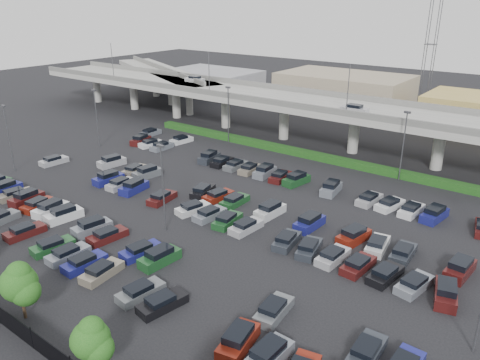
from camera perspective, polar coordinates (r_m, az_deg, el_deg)
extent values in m
plane|color=black|center=(60.29, -3.61, -3.29)|extent=(280.00, 280.00, 0.00)
cube|color=gray|center=(83.64, 10.77, 8.69)|extent=(150.00, 13.00, 1.10)
cube|color=#5D5D58|center=(77.98, 8.73, 8.69)|extent=(150.00, 0.50, 1.00)
cube|color=#5D5D58|center=(88.97, 12.67, 9.99)|extent=(150.00, 0.50, 1.00)
cylinder|color=gray|center=(126.66, -17.04, 10.59)|extent=(1.80, 1.80, 6.70)
cube|color=#5D5D58|center=(126.15, -17.19, 11.99)|extent=(2.60, 9.75, 0.50)
cylinder|color=gray|center=(115.81, -12.81, 10.05)|extent=(1.80, 1.80, 6.70)
cube|color=#5D5D58|center=(115.26, -12.94, 11.58)|extent=(2.60, 9.75, 0.50)
cylinder|color=gray|center=(105.71, -7.77, 9.33)|extent=(1.80, 1.80, 6.70)
cube|color=#5D5D58|center=(105.11, -7.86, 11.00)|extent=(2.60, 9.75, 0.50)
cylinder|color=gray|center=(96.59, -1.75, 8.37)|extent=(1.80, 1.80, 6.70)
cube|color=#5D5D58|center=(95.93, -1.77, 10.20)|extent=(2.60, 9.75, 0.50)
cylinder|color=gray|center=(88.76, 5.38, 7.11)|extent=(1.80, 1.80, 6.70)
cube|color=#5D5D58|center=(88.03, 5.46, 9.09)|extent=(2.60, 9.75, 0.50)
cylinder|color=gray|center=(82.56, 13.69, 5.49)|extent=(1.80, 1.80, 6.70)
cube|color=#5D5D58|center=(81.79, 13.88, 7.61)|extent=(2.60, 9.75, 0.50)
cylinder|color=gray|center=(78.41, 23.05, 3.53)|extent=(1.80, 1.80, 6.70)
cube|color=#5D5D58|center=(77.59, 23.38, 5.74)|extent=(2.60, 9.75, 0.50)
cube|color=silver|center=(104.92, -5.54, 12.03)|extent=(4.40, 1.82, 0.82)
cube|color=black|center=(104.82, -5.55, 12.37)|extent=(2.30, 1.60, 0.50)
cube|color=#A2A1A5|center=(78.33, 13.77, 8.32)|extent=(4.40, 1.82, 0.82)
cube|color=black|center=(78.20, 13.81, 8.77)|extent=(2.30, 1.60, 0.50)
cylinder|color=#49494D|center=(109.93, -15.29, 13.72)|extent=(0.14, 0.14, 8.00)
cylinder|color=#49494D|center=(89.77, -3.79, 12.82)|extent=(0.14, 0.14, 8.00)
cylinder|color=#49494D|center=(74.83, 13.03, 10.60)|extent=(0.14, 0.14, 8.00)
cube|color=gray|center=(123.16, -9.33, 12.79)|extent=(50.93, 30.13, 1.10)
cube|color=#5D5D58|center=(123.01, -9.36, 13.28)|extent=(47.34, 22.43, 1.00)
cylinder|color=gray|center=(141.66, -11.84, 12.13)|extent=(1.60, 1.60, 6.70)
cylinder|color=gray|center=(130.33, -10.27, 11.46)|extent=(1.60, 1.60, 6.70)
cylinder|color=gray|center=(119.14, -8.41, 10.65)|extent=(1.60, 1.60, 6.70)
cylinder|color=gray|center=(108.12, -6.19, 9.67)|extent=(1.60, 1.60, 6.70)
cube|color=#113A13|center=(79.39, 8.16, 3.14)|extent=(66.00, 1.60, 1.10)
cylinder|color=black|center=(40.71, -24.02, -17.18)|extent=(0.10, 0.10, 2.00)
cylinder|color=#332316|center=(44.26, -24.86, -13.97)|extent=(0.26, 0.26, 1.97)
sphere|color=#1A5115|center=(42.99, -25.37, -11.32)|extent=(3.07, 3.07, 3.07)
sphere|color=#1A5115|center=(42.75, -24.66, -12.26)|extent=(2.41, 2.41, 2.41)
sphere|color=#1A5115|center=(43.60, -25.78, -11.43)|extent=(2.41, 2.41, 2.41)
sphere|color=#1A5115|center=(42.56, -25.39, -10.29)|extent=(2.08, 2.08, 2.08)
sphere|color=#1A5115|center=(35.65, -17.74, -18.05)|extent=(2.79, 2.79, 2.79)
sphere|color=#1A5115|center=(35.57, -16.86, -19.07)|extent=(2.19, 2.19, 2.19)
sphere|color=#1A5115|center=(36.17, -18.33, -18.08)|extent=(2.19, 2.19, 2.19)
sphere|color=#1A5115|center=(35.18, -17.69, -16.98)|extent=(1.89, 1.89, 1.89)
cube|color=#575B5E|center=(62.94, -27.21, -4.27)|extent=(2.33, 4.58, 0.82)
cube|color=#451312|center=(58.37, -24.74, -5.80)|extent=(2.11, 4.51, 0.82)
cube|color=black|center=(58.03, -25.00, -5.31)|extent=(1.75, 2.40, 0.50)
cube|color=#1B4B22|center=(53.97, -21.84, -7.56)|extent=(2.44, 4.62, 0.82)
cube|color=black|center=(53.60, -22.11, -7.05)|extent=(1.92, 2.51, 0.50)
cube|color=slate|center=(51.85, -20.20, -8.55)|extent=(2.01, 4.47, 0.82)
cube|color=black|center=(51.47, -20.48, -8.02)|extent=(1.70, 2.37, 0.50)
cube|color=navy|center=(49.80, -18.42, -9.61)|extent=(2.04, 4.49, 0.82)
cube|color=black|center=(49.39, -18.69, -9.07)|extent=(1.72, 2.38, 0.50)
cube|color=slate|center=(47.81, -16.47, -10.75)|extent=(2.31, 4.58, 0.82)
cube|color=black|center=(47.39, -16.74, -10.20)|extent=(1.85, 2.47, 0.50)
cube|color=#575B5E|center=(44.08, -12.00, -13.28)|extent=(2.36, 4.59, 0.82)
cube|color=black|center=(43.63, -12.26, -12.71)|extent=(1.88, 2.48, 0.50)
cube|color=black|center=(42.36, -9.44, -14.67)|extent=(2.58, 4.65, 0.82)
cube|color=black|center=(41.89, -9.70, -14.09)|extent=(1.99, 2.55, 0.50)
cube|color=maroon|center=(37.87, -0.21, -19.17)|extent=(2.62, 4.67, 1.05)
cube|color=black|center=(37.34, -0.21, -18.22)|extent=(2.07, 2.86, 0.65)
cube|color=slate|center=(36.68, 3.45, -20.82)|extent=(1.99, 4.47, 1.05)
cube|color=black|center=(36.14, 3.48, -19.86)|extent=(1.70, 2.66, 0.65)
cube|color=navy|center=(71.79, -26.72, -1.04)|extent=(2.22, 4.55, 1.05)
cube|color=black|center=(71.52, -26.83, -0.44)|extent=(1.84, 2.74, 0.65)
cube|color=slate|center=(69.50, -25.66, -1.67)|extent=(2.40, 4.61, 0.82)
cube|color=black|center=(69.20, -25.89, -1.23)|extent=(1.90, 2.50, 0.50)
cube|color=#451312|center=(67.15, -24.56, -2.15)|extent=(2.31, 4.58, 1.05)
cube|color=black|center=(66.85, -24.66, -1.50)|extent=(1.89, 2.77, 0.65)
cube|color=maroon|center=(64.92, -23.34, -2.85)|extent=(2.51, 4.64, 0.82)
cube|color=black|center=(64.60, -23.57, -2.39)|extent=(1.95, 2.53, 0.50)
cube|color=white|center=(62.65, -22.06, -3.41)|extent=(2.27, 4.56, 1.05)
cube|color=black|center=(62.33, -22.17, -2.72)|extent=(1.86, 2.75, 0.65)
cube|color=white|center=(60.46, -20.68, -4.11)|extent=(2.36, 4.60, 1.05)
cube|color=black|center=(60.13, -20.78, -3.40)|extent=(1.92, 2.78, 0.65)
cube|color=slate|center=(56.22, -17.58, -5.65)|extent=(2.51, 4.64, 1.05)
cube|color=black|center=(55.87, -17.67, -4.90)|extent=(2.00, 2.83, 0.65)
cube|color=#451312|center=(54.25, -15.83, -6.62)|extent=(2.26, 4.56, 0.82)
cube|color=black|center=(53.86, -16.07, -6.10)|extent=(1.83, 2.45, 0.50)
cube|color=navy|center=(50.39, -11.94, -8.51)|extent=(2.49, 4.63, 0.82)
cube|color=black|center=(49.98, -12.16, -7.97)|extent=(1.95, 2.52, 0.50)
cube|color=#1B4B22|center=(48.53, -9.76, -9.43)|extent=(2.15, 4.52, 1.05)
cube|color=black|center=(48.12, -9.82, -8.60)|extent=(1.79, 2.71, 0.65)
cube|color=#575B5E|center=(41.15, 4.16, -15.62)|extent=(2.26, 4.56, 0.82)
cube|color=black|center=(40.64, 4.03, -15.05)|extent=(1.83, 2.45, 0.50)
cube|color=#282D34|center=(38.40, 15.17, -19.62)|extent=(1.99, 4.47, 0.82)
cube|color=black|center=(37.85, 15.15, -19.07)|extent=(1.69, 2.36, 0.50)
cube|color=#A2A1A5|center=(81.24, -21.73, 2.12)|extent=(2.03, 4.48, 0.82)
cube|color=black|center=(80.96, -21.91, 2.50)|extent=(1.71, 2.38, 0.50)
cube|color=navy|center=(70.31, -15.74, 0.07)|extent=(2.10, 4.51, 1.05)
cube|color=black|center=(70.03, -15.81, 0.70)|extent=(1.77, 2.70, 0.65)
cube|color=#A2A1A5|center=(68.30, -14.31, -0.52)|extent=(2.06, 4.49, 0.82)
cube|color=black|center=(67.96, -14.48, -0.08)|extent=(1.72, 2.38, 0.50)
cube|color=navy|center=(66.25, -12.80, -0.97)|extent=(2.40, 4.61, 1.05)
cube|color=black|center=(65.95, -12.86, -0.31)|extent=(1.94, 2.79, 0.65)
cube|color=#451312|center=(62.46, -9.49, -2.23)|extent=(2.41, 4.61, 0.82)
cube|color=black|center=(62.09, -9.65, -1.76)|extent=(1.91, 2.50, 0.50)
cube|color=silver|center=(58.89, -5.75, -3.55)|extent=(2.79, 4.70, 0.82)
cube|color=black|center=(58.50, -5.90, -3.05)|extent=(2.09, 2.61, 0.50)
cube|color=slate|center=(57.22, -3.71, -4.26)|extent=(2.18, 4.54, 0.82)
cube|color=black|center=(56.81, -3.86, -3.75)|extent=(1.79, 2.43, 0.50)
cube|color=#1B4B22|center=(55.64, -1.55, -5.00)|extent=(2.38, 4.60, 0.82)
cube|color=black|center=(55.22, -1.68, -4.49)|extent=(1.89, 2.49, 0.50)
cube|color=#A2A1A5|center=(54.14, 0.75, -5.78)|extent=(2.15, 4.53, 0.82)
cube|color=black|center=(53.72, 0.62, -5.26)|extent=(1.77, 2.42, 0.50)
cube|color=#282D34|center=(51.47, 5.73, -7.44)|extent=(2.47, 4.63, 0.82)
cube|color=black|center=(51.02, 5.64, -6.91)|extent=(1.93, 2.52, 0.50)
cube|color=#282D34|center=(50.31, 8.42, -8.31)|extent=(2.70, 4.68, 0.82)
cube|color=black|center=(49.85, 8.35, -7.77)|extent=(2.05, 2.58, 0.50)
cube|color=#A2A1A5|center=(49.27, 11.25, -9.19)|extent=(2.11, 4.51, 0.82)
cube|color=black|center=(48.80, 11.20, -8.65)|extent=(1.75, 2.40, 0.50)
cube|color=#451312|center=(48.37, 14.21, -10.09)|extent=(2.19, 4.54, 0.82)
cube|color=black|center=(47.89, 14.18, -9.55)|extent=(1.79, 2.43, 0.50)
cube|color=black|center=(47.61, 17.28, -10.99)|extent=(2.38, 4.60, 0.82)
cube|color=black|center=(47.12, 17.28, -10.46)|extent=(1.89, 2.49, 0.50)
cube|color=slate|center=(47.00, 20.47, -11.89)|extent=(2.59, 4.66, 0.82)
cube|color=black|center=(46.51, 20.49, -11.35)|extent=(1.99, 2.55, 0.50)
cube|color=#451312|center=(46.48, 23.77, -12.65)|extent=(2.86, 4.71, 1.05)
cube|color=black|center=(46.05, 23.92, -11.80)|extent=(2.20, 2.92, 0.65)
cube|color=#A2A1A5|center=(77.28, -15.36, 2.05)|extent=(2.38, 4.60, 1.05)
cube|color=black|center=(77.03, -15.42, 2.62)|extent=(1.93, 2.79, 0.65)
cube|color=slate|center=(73.24, -12.68, 1.13)|extent=(2.53, 4.64, 0.82)
cube|color=black|center=(72.91, -12.83, 1.55)|extent=(1.96, 2.54, 0.50)
cube|color=#575B5E|center=(71.23, -11.23, 0.76)|extent=(2.32, 4.58, 1.05)
cube|color=black|center=(70.95, -11.28, 1.38)|extent=(1.89, 2.77, 0.65)
cube|color=black|center=(63.96, -4.56, -1.41)|extent=(2.86, 4.72, 0.82)
cube|color=black|center=(63.59, -4.69, -0.94)|extent=(2.13, 2.63, 0.50)
cube|color=maroon|center=(62.31, -2.65, -2.01)|extent=(2.38, 4.60, 0.82)
cube|color=black|center=(61.92, -2.78, -1.53)|extent=(1.89, 2.49, 0.50)
cube|color=#1B4B22|center=(60.73, -0.65, -2.63)|extent=(1.89, 4.43, 0.82)
cube|color=black|center=(60.33, -0.77, -2.15)|extent=(1.64, 2.33, 0.50)
cube|color=silver|center=(57.79, 3.69, -3.86)|extent=(2.13, 4.52, 1.05)
cube|color=black|center=(57.45, 3.71, -3.12)|extent=(1.78, 2.71, 0.65)
cube|color=navy|center=(55.30, 8.46, -5.29)|extent=(2.06, 4.49, 1.05)
cube|color=black|center=(54.94, 8.51, -4.52)|extent=(1.74, 2.68, 0.65)
cube|color=maroon|center=(53.26, 13.67, -6.80)|extent=(2.56, 4.65, 1.05)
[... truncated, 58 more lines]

